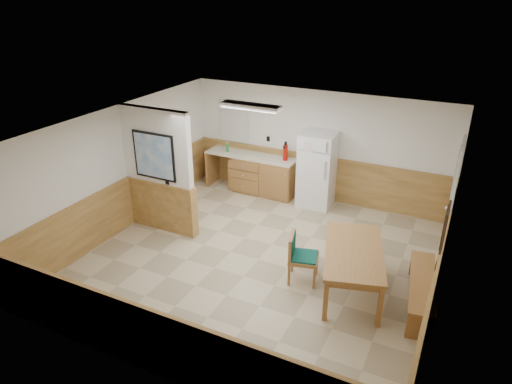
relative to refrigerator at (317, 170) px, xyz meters
The scene contains 20 objects.
ground 2.76m from the refrigerator, 93.28° to the right, with size 6.00×6.00×0.00m, color #C1AF8B.
ceiling 3.12m from the refrigerator, 93.28° to the right, with size 6.00×6.00×0.02m, color white.
back_wall 0.58m from the refrigerator, 112.15° to the left, with size 6.00×0.02×2.50m, color white.
right_wall 3.90m from the refrigerator, 42.71° to the right, with size 0.02×6.00×2.50m, color white.
left_wall 4.12m from the refrigerator, 140.15° to the right, with size 0.02×6.00×2.50m, color white.
wainscot_back 0.51m from the refrigerator, 113.29° to the left, with size 6.00×0.04×1.00m, color tan.
wainscot_right 3.88m from the refrigerator, 42.91° to the right, with size 0.04×6.00×1.00m, color tan.
wainscot_left 4.10m from the refrigerator, 139.97° to the right, with size 0.04×6.00×1.00m, color tan.
partition_wall 3.44m from the refrigerator, 134.59° to the right, with size 1.50×0.20×2.50m.
kitchen_counter 1.41m from the refrigerator, behind, with size 2.20×0.61×1.00m.
exterior_door 2.91m from the refrigerator, 14.54° to the right, with size 0.07×1.02×2.15m.
kitchen_window 2.39m from the refrigerator, behind, with size 0.80×0.04×1.00m.
wall_painting 4.13m from the refrigerator, 46.14° to the right, with size 0.04×0.50×0.60m.
fluorescent_fixture 2.29m from the refrigerator, 125.56° to the right, with size 1.20×0.30×0.09m.
refrigerator is the anchor object (origin of this frame).
dining_table 3.19m from the refrigerator, 60.11° to the right, with size 1.35×1.96×0.75m.
dining_bench 3.79m from the refrigerator, 45.23° to the right, with size 0.59×1.75×0.45m.
dining_chair 2.97m from the refrigerator, 76.36° to the right, with size 0.75×0.59×0.85m.
fire_extinguisher 0.84m from the refrigerator, behind, with size 0.13×0.13×0.44m.
soap_bottle 2.26m from the refrigerator, behind, with size 0.06×0.06×0.20m, color #198B35.
Camera 1 is at (3.05, -6.31, 4.57)m, focal length 32.00 mm.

